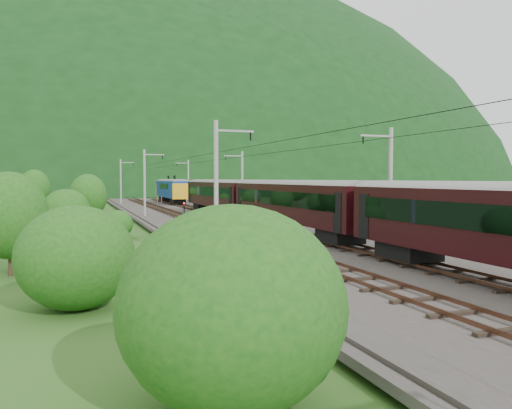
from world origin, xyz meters
name	(u,v)px	position (x,y,z in m)	size (l,w,h in m)	color
ground	(309,253)	(0.00, 0.00, 0.00)	(600.00, 600.00, 0.00)	#244916
railbed	(256,234)	(0.00, 10.00, 0.15)	(14.00, 220.00, 0.30)	#38332D
track_left	(228,233)	(-2.40, 10.00, 0.37)	(2.40, 220.00, 0.27)	brown
track_right	(282,231)	(2.40, 10.00, 0.37)	(2.40, 220.00, 0.27)	brown
catenary_left	(145,181)	(-6.12, 32.00, 4.50)	(2.54, 192.28, 8.00)	gray
catenary_right	(242,181)	(6.12, 32.00, 4.50)	(2.54, 192.28, 8.00)	gray
overhead_wires	(256,151)	(0.00, 10.00, 7.10)	(4.83, 198.00, 0.03)	black
mountain_main	(101,187)	(0.00, 260.00, 0.00)	(504.00, 360.00, 244.00)	black
train	(373,201)	(2.40, -3.64, 3.46)	(2.91, 139.39, 5.06)	black
hazard_post_near	(158,200)	(-0.27, 59.96, 1.06)	(0.16, 0.16, 1.52)	red
hazard_post_far	(162,200)	(0.55, 60.50, 0.99)	(0.15, 0.15, 1.38)	red
signal	(184,210)	(-3.14, 23.79, 1.45)	(0.22, 0.22, 1.97)	black
vegetation_left	(69,212)	(-14.60, 12.53, 2.23)	(13.27, 147.92, 6.09)	#174D14
vegetation_right	(336,212)	(11.35, 16.68, 1.37)	(7.19, 104.62, 3.13)	#174D14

